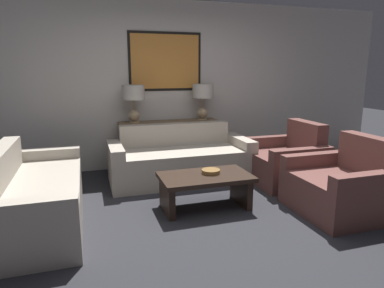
# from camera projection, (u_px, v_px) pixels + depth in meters

# --- Properties ---
(ground_plane) EXTENTS (20.00, 20.00, 0.00)m
(ground_plane) POSITION_uv_depth(u_px,v_px,m) (220.00, 223.00, 3.58)
(ground_plane) COLOR #28282D
(back_wall) EXTENTS (8.07, 0.12, 2.65)m
(back_wall) POSITION_uv_depth(u_px,v_px,m) (165.00, 85.00, 5.57)
(back_wall) COLOR beige
(back_wall) RESTS_ON ground_plane
(console_table) EXTENTS (1.59, 0.39, 0.77)m
(console_table) POSITION_uv_depth(u_px,v_px,m) (170.00, 145.00, 5.52)
(console_table) COLOR brown
(console_table) RESTS_ON ground_plane
(table_lamp_left) EXTENTS (0.34, 0.34, 0.58)m
(table_lamp_left) POSITION_uv_depth(u_px,v_px,m) (133.00, 97.00, 5.19)
(table_lamp_left) COLOR tan
(table_lamp_left) RESTS_ON console_table
(table_lamp_right) EXTENTS (0.34, 0.34, 0.58)m
(table_lamp_right) POSITION_uv_depth(u_px,v_px,m) (203.00, 95.00, 5.51)
(table_lamp_right) COLOR tan
(table_lamp_right) RESTS_ON console_table
(couch_by_back_wall) EXTENTS (2.02, 0.85, 0.79)m
(couch_by_back_wall) POSITION_uv_depth(u_px,v_px,m) (180.00, 161.00, 4.95)
(couch_by_back_wall) COLOR #ADA393
(couch_by_back_wall) RESTS_ON ground_plane
(couch_by_side) EXTENTS (0.85, 2.02, 0.79)m
(couch_by_side) POSITION_uv_depth(u_px,v_px,m) (34.00, 197.00, 3.55)
(couch_by_side) COLOR #ADA393
(couch_by_side) RESTS_ON ground_plane
(coffee_table) EXTENTS (1.04, 0.61, 0.40)m
(coffee_table) POSITION_uv_depth(u_px,v_px,m) (205.00, 184.00, 3.93)
(coffee_table) COLOR black
(coffee_table) RESTS_ON ground_plane
(decorative_bowl) EXTENTS (0.21, 0.21, 0.05)m
(decorative_bowl) POSITION_uv_depth(u_px,v_px,m) (211.00, 171.00, 3.96)
(decorative_bowl) COLOR olive
(decorative_bowl) RESTS_ON coffee_table
(armchair_near_back_wall) EXTENTS (0.90, 0.99, 0.86)m
(armchair_near_back_wall) POSITION_uv_depth(u_px,v_px,m) (285.00, 162.00, 4.87)
(armchair_near_back_wall) COLOR brown
(armchair_near_back_wall) RESTS_ON ground_plane
(armchair_near_camera) EXTENTS (0.90, 0.99, 0.86)m
(armchair_near_camera) POSITION_uv_depth(u_px,v_px,m) (341.00, 187.00, 3.83)
(armchair_near_camera) COLOR brown
(armchair_near_camera) RESTS_ON ground_plane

